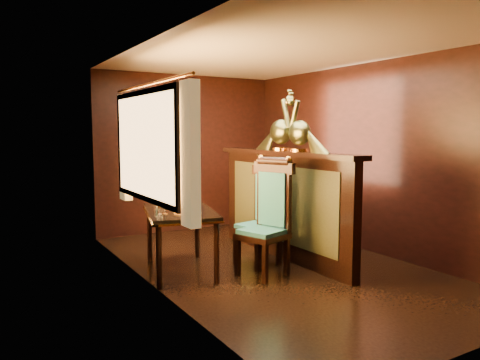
{
  "coord_description": "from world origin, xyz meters",
  "views": [
    {
      "loc": [
        -3.13,
        -4.46,
        1.61
      ],
      "look_at": [
        -0.34,
        0.25,
        1.03
      ],
      "focal_mm": 35.0,
      "sensor_mm": 36.0,
      "label": 1
    }
  ],
  "objects": [
    {
      "name": "room_shell",
      "position": [
        -0.09,
        0.02,
        1.58
      ],
      "size": [
        3.04,
        5.04,
        2.52
      ],
      "color": "black",
      "rests_on": "ground"
    },
    {
      "name": "peacock_left",
      "position": [
        0.33,
        -0.02,
        1.72
      ],
      "size": [
        0.22,
        0.6,
        0.71
      ],
      "primitive_type": null,
      "color": "#1A4E36",
      "rests_on": "partition"
    },
    {
      "name": "chair_right",
      "position": [
        -0.03,
        0.2,
        0.66
      ],
      "size": [
        0.55,
        0.56,
        1.26
      ],
      "rotation": [
        0.0,
        0.0,
        0.23
      ],
      "color": "black",
      "rests_on": "ground"
    },
    {
      "name": "chair_left",
      "position": [
        -0.21,
        -0.17,
        0.69
      ],
      "size": [
        0.6,
        0.62,
        1.33
      ],
      "rotation": [
        0.0,
        0.0,
        0.31
      ],
      "color": "black",
      "rests_on": "ground"
    },
    {
      "name": "ground",
      "position": [
        0.0,
        0.0,
        0.0
      ],
      "size": [
        5.0,
        5.0,
        0.0
      ],
      "primitive_type": "plane",
      "color": "black",
      "rests_on": "ground"
    },
    {
      "name": "dining_table",
      "position": [
        -1.05,
        0.4,
        0.65
      ],
      "size": [
        1.02,
        1.36,
        0.92
      ],
      "rotation": [
        0.0,
        0.0,
        -0.26
      ],
      "color": "black",
      "rests_on": "ground"
    },
    {
      "name": "peacock_right",
      "position": [
        0.33,
        0.37,
        1.73
      ],
      "size": [
        0.24,
        0.63,
        0.75
      ],
      "primitive_type": null,
      "color": "#1A4E36",
      "rests_on": "partition"
    },
    {
      "name": "partition",
      "position": [
        0.32,
        0.3,
        0.71
      ],
      "size": [
        0.26,
        2.7,
        1.36
      ],
      "color": "black",
      "rests_on": "ground"
    }
  ]
}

